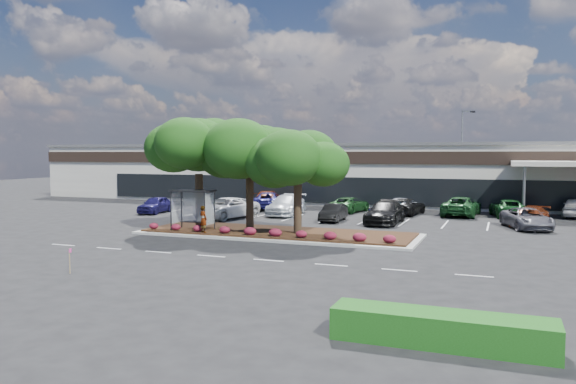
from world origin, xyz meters
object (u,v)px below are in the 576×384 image
(survey_stake, at_px, (70,258))
(car_1, at_px, (226,208))
(car_0, at_px, (156,205))
(light_pole, at_px, (463,164))

(survey_stake, relative_size, car_1, 0.19)
(survey_stake, xyz_separation_m, car_1, (-3.23, 20.98, 0.12))
(car_1, bearing_deg, car_0, -175.24)
(survey_stake, distance_m, car_0, 24.91)
(survey_stake, distance_m, car_1, 21.23)
(survey_stake, bearing_deg, car_0, 115.97)
(survey_stake, xyz_separation_m, car_0, (-10.91, 22.39, 0.02))
(car_0, bearing_deg, survey_stake, -69.92)
(light_pole, relative_size, survey_stake, 8.45)
(light_pole, xyz_separation_m, car_0, (-24.69, -15.55, -3.43))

